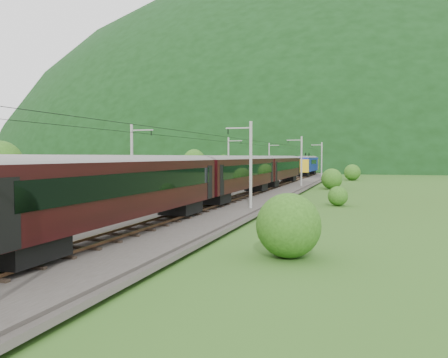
% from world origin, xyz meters
% --- Properties ---
extents(ground, '(600.00, 600.00, 0.00)m').
position_xyz_m(ground, '(0.00, 0.00, 0.00)').
color(ground, '#2F5119').
rests_on(ground, ground).
extents(railbed, '(14.00, 220.00, 0.30)m').
position_xyz_m(railbed, '(0.00, 10.00, 0.15)').
color(railbed, '#38332D').
rests_on(railbed, ground).
extents(track_left, '(2.40, 220.00, 0.27)m').
position_xyz_m(track_left, '(-2.40, 10.00, 0.37)').
color(track_left, brown).
rests_on(track_left, railbed).
extents(track_right, '(2.40, 220.00, 0.27)m').
position_xyz_m(track_right, '(2.40, 10.00, 0.37)').
color(track_right, brown).
rests_on(track_right, railbed).
extents(catenary_left, '(2.54, 192.28, 8.00)m').
position_xyz_m(catenary_left, '(-6.12, 32.00, 4.50)').
color(catenary_left, gray).
rests_on(catenary_left, railbed).
extents(catenary_right, '(2.54, 192.28, 8.00)m').
position_xyz_m(catenary_right, '(6.12, 32.00, 4.50)').
color(catenary_right, gray).
rests_on(catenary_right, railbed).
extents(overhead_wires, '(4.83, 198.00, 0.03)m').
position_xyz_m(overhead_wires, '(0.00, 10.00, 7.10)').
color(overhead_wires, black).
rests_on(overhead_wires, ground).
extents(mountain_main, '(504.00, 360.00, 244.00)m').
position_xyz_m(mountain_main, '(0.00, 260.00, 0.00)').
color(mountain_main, black).
rests_on(mountain_main, ground).
extents(mountain_ridge, '(336.00, 280.00, 132.00)m').
position_xyz_m(mountain_ridge, '(-120.00, 300.00, 0.00)').
color(mountain_ridge, black).
rests_on(mountain_ridge, ground).
extents(train, '(3.22, 154.17, 5.62)m').
position_xyz_m(train, '(2.40, -3.53, 3.78)').
color(train, black).
rests_on(train, ground).
extents(hazard_post_near, '(0.15, 0.15, 1.45)m').
position_xyz_m(hazard_post_near, '(-0.35, 54.75, 1.03)').
color(hazard_post_near, red).
rests_on(hazard_post_near, railbed).
extents(hazard_post_far, '(0.14, 0.14, 1.28)m').
position_xyz_m(hazard_post_far, '(0.45, 44.99, 0.94)').
color(hazard_post_far, red).
rests_on(hazard_post_far, railbed).
extents(signal, '(0.21, 0.21, 1.90)m').
position_xyz_m(signal, '(-4.09, 52.43, 1.42)').
color(signal, black).
rests_on(signal, railbed).
extents(vegetation_left, '(12.04, 148.90, 6.62)m').
position_xyz_m(vegetation_left, '(-13.58, 17.89, 2.35)').
color(vegetation_left, '#234A13').
rests_on(vegetation_left, ground).
extents(vegetation_right, '(6.13, 99.92, 3.05)m').
position_xyz_m(vegetation_right, '(12.38, 19.07, 1.41)').
color(vegetation_right, '#234A13').
rests_on(vegetation_right, ground).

